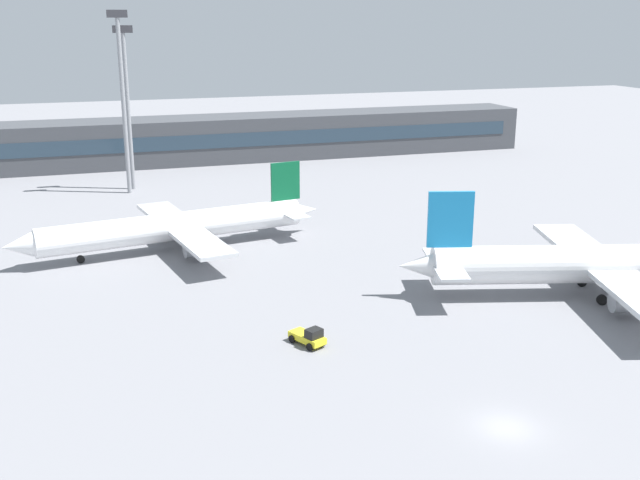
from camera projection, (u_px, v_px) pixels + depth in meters
ground_plane at (329, 263)px, 90.78m from camera, size 400.00×400.00×0.00m
terminal_building at (218, 139)px, 155.25m from camera, size 132.94×12.13×9.00m
airplane_near at (617, 264)px, 79.34m from camera, size 45.37×32.25×11.43m
airplane_mid at (173, 227)px, 95.00m from camera, size 40.31×28.37×9.99m
baggage_tug_yellow at (309, 337)px, 67.80m from camera, size 2.96×3.90×1.75m
floodlight_tower_west at (127, 97)px, 125.98m from camera, size 3.20×0.80×27.21m
floodlight_tower_east at (123, 91)px, 122.64m from camera, size 3.20×0.80×29.60m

